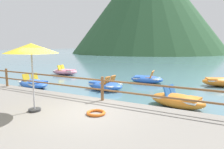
{
  "coord_description": "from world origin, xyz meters",
  "views": [
    {
      "loc": [
        4.07,
        -5.19,
        2.58
      ],
      "look_at": [
        -1.43,
        5.0,
        0.9
      ],
      "focal_mm": 32.61,
      "sensor_mm": 36.0,
      "label": 1
    }
  ],
  "objects_px": {
    "beach_umbrella": "(31,49)",
    "pedal_boat_0": "(65,72)",
    "pedal_boat_7": "(222,82)",
    "life_ring": "(96,113)",
    "pedal_boat_2": "(33,83)",
    "pedal_boat_3": "(177,100)",
    "pedal_boat_1": "(105,85)",
    "pedal_boat_4": "(147,79)"
  },
  "relations": [
    {
      "from": "pedal_boat_2",
      "to": "pedal_boat_7",
      "type": "xyz_separation_m",
      "value": [
        10.18,
        5.89,
        0.04
      ]
    },
    {
      "from": "beach_umbrella",
      "to": "pedal_boat_7",
      "type": "relative_size",
      "value": 0.86
    },
    {
      "from": "life_ring",
      "to": "pedal_boat_3",
      "type": "distance_m",
      "value": 3.84
    },
    {
      "from": "life_ring",
      "to": "pedal_boat_4",
      "type": "relative_size",
      "value": 0.26
    },
    {
      "from": "life_ring",
      "to": "pedal_boat_0",
      "type": "bearing_deg",
      "value": 135.92
    },
    {
      "from": "pedal_boat_1",
      "to": "pedal_boat_4",
      "type": "height_order",
      "value": "pedal_boat_4"
    },
    {
      "from": "pedal_boat_0",
      "to": "pedal_boat_3",
      "type": "xyz_separation_m",
      "value": [
        10.6,
        -5.1,
        0.03
      ]
    },
    {
      "from": "pedal_boat_0",
      "to": "pedal_boat_4",
      "type": "relative_size",
      "value": 1.07
    },
    {
      "from": "pedal_boat_3",
      "to": "pedal_boat_7",
      "type": "height_order",
      "value": "pedal_boat_7"
    },
    {
      "from": "pedal_boat_1",
      "to": "pedal_boat_3",
      "type": "bearing_deg",
      "value": -18.92
    },
    {
      "from": "pedal_boat_3",
      "to": "pedal_boat_7",
      "type": "relative_size",
      "value": 0.97
    },
    {
      "from": "pedal_boat_0",
      "to": "beach_umbrella",
      "type": "bearing_deg",
      "value": -53.59
    },
    {
      "from": "life_ring",
      "to": "pedal_boat_4",
      "type": "height_order",
      "value": "pedal_boat_4"
    },
    {
      "from": "beach_umbrella",
      "to": "pedal_boat_3",
      "type": "height_order",
      "value": "beach_umbrella"
    },
    {
      "from": "life_ring",
      "to": "pedal_boat_3",
      "type": "bearing_deg",
      "value": 60.56
    },
    {
      "from": "pedal_boat_4",
      "to": "pedal_boat_7",
      "type": "height_order",
      "value": "pedal_boat_7"
    },
    {
      "from": "beach_umbrella",
      "to": "pedal_boat_0",
      "type": "height_order",
      "value": "beach_umbrella"
    },
    {
      "from": "pedal_boat_0",
      "to": "pedal_boat_3",
      "type": "distance_m",
      "value": 11.77
    },
    {
      "from": "beach_umbrella",
      "to": "pedal_boat_1",
      "type": "xyz_separation_m",
      "value": [
        -0.54,
        5.55,
        -2.18
      ]
    },
    {
      "from": "pedal_boat_1",
      "to": "pedal_boat_4",
      "type": "bearing_deg",
      "value": 64.65
    },
    {
      "from": "pedal_boat_0",
      "to": "pedal_boat_2",
      "type": "height_order",
      "value": "pedal_boat_0"
    },
    {
      "from": "pedal_boat_1",
      "to": "pedal_boat_4",
      "type": "relative_size",
      "value": 1.02
    },
    {
      "from": "life_ring",
      "to": "beach_umbrella",
      "type": "bearing_deg",
      "value": -160.34
    },
    {
      "from": "pedal_boat_2",
      "to": "pedal_boat_1",
      "type": "bearing_deg",
      "value": 20.64
    },
    {
      "from": "beach_umbrella",
      "to": "pedal_boat_3",
      "type": "distance_m",
      "value": 5.99
    },
    {
      "from": "pedal_boat_1",
      "to": "pedal_boat_7",
      "type": "relative_size",
      "value": 0.93
    },
    {
      "from": "beach_umbrella",
      "to": "pedal_boat_7",
      "type": "xyz_separation_m",
      "value": [
        5.48,
        9.87,
        -2.15
      ]
    },
    {
      "from": "pedal_boat_0",
      "to": "pedal_boat_7",
      "type": "bearing_deg",
      "value": 3.39
    },
    {
      "from": "pedal_boat_7",
      "to": "pedal_boat_0",
      "type": "bearing_deg",
      "value": -176.61
    },
    {
      "from": "pedal_boat_1",
      "to": "pedal_boat_4",
      "type": "distance_m",
      "value": 3.46
    },
    {
      "from": "life_ring",
      "to": "pedal_boat_2",
      "type": "distance_m",
      "value": 7.44
    },
    {
      "from": "pedal_boat_1",
      "to": "pedal_boat_3",
      "type": "distance_m",
      "value": 4.64
    },
    {
      "from": "beach_umbrella",
      "to": "pedal_boat_4",
      "type": "bearing_deg",
      "value": 83.77
    },
    {
      "from": "beach_umbrella",
      "to": "pedal_boat_7",
      "type": "distance_m",
      "value": 11.49
    },
    {
      "from": "pedal_boat_3",
      "to": "pedal_boat_2",
      "type": "bearing_deg",
      "value": -179.57
    },
    {
      "from": "pedal_boat_4",
      "to": "pedal_boat_7",
      "type": "bearing_deg",
      "value": 14.73
    },
    {
      "from": "life_ring",
      "to": "pedal_boat_1",
      "type": "relative_size",
      "value": 0.25
    },
    {
      "from": "life_ring",
      "to": "pedal_boat_1",
      "type": "bearing_deg",
      "value": 117.36
    },
    {
      "from": "beach_umbrella",
      "to": "life_ring",
      "type": "height_order",
      "value": "beach_umbrella"
    },
    {
      "from": "pedal_boat_4",
      "to": "pedal_boat_0",
      "type": "bearing_deg",
      "value": 176.53
    },
    {
      "from": "life_ring",
      "to": "pedal_boat_1",
      "type": "distance_m",
      "value": 5.46
    },
    {
      "from": "pedal_boat_0",
      "to": "pedal_boat_3",
      "type": "bearing_deg",
      "value": -25.7
    }
  ]
}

